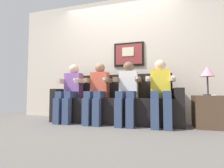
{
  "coord_description": "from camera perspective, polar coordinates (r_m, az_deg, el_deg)",
  "views": [
    {
      "loc": [
        0.8,
        -2.69,
        0.53
      ],
      "look_at": [
        0.0,
        0.15,
        0.7
      ],
      "focal_mm": 26.79,
      "sensor_mm": 36.0,
      "label": 1
    }
  ],
  "objects": [
    {
      "name": "table_lamp",
      "position": [
        3.05,
        29.75,
        3.34
      ],
      "size": [
        0.22,
        0.22,
        0.46
      ],
      "color": "#333338",
      "rests_on": "side_table_right"
    },
    {
      "name": "spare_remote_on_table",
      "position": [
        2.93,
        31.37,
        -3.19
      ],
      "size": [
        0.04,
        0.13,
        0.02
      ],
      "primitive_type": "cube",
      "color": "white",
      "rests_on": "side_table_right"
    },
    {
      "name": "ground_plane",
      "position": [
        2.86,
        -0.84,
        -13.96
      ],
      "size": [
        6.17,
        6.17,
        0.0
      ],
      "primitive_type": "plane",
      "color": "#66605B"
    },
    {
      "name": "person_rightmost",
      "position": [
        2.85,
        16.21,
        -1.63
      ],
      "size": [
        0.46,
        0.56,
        1.11
      ],
      "color": "yellow",
      "rests_on": "ground_plane"
    },
    {
      "name": "person_right_center",
      "position": [
        2.9,
        5.29,
        -1.79
      ],
      "size": [
        0.46,
        0.56,
        1.11
      ],
      "color": "white",
      "rests_on": "ground_plane"
    },
    {
      "name": "person_left_center",
      "position": [
        3.05,
        -4.92,
        -1.86
      ],
      "size": [
        0.46,
        0.56,
        1.11
      ],
      "color": "#D8593F",
      "rests_on": "ground_plane"
    },
    {
      "name": "back_wall_assembly",
      "position": [
        3.63,
        2.75,
        8.95
      ],
      "size": [
        4.75,
        0.1,
        2.6
      ],
      "color": "beige",
      "rests_on": "ground_plane"
    },
    {
      "name": "couch",
      "position": [
        3.13,
        0.89,
        -7.28
      ],
      "size": [
        2.35,
        0.58,
        0.9
      ],
      "color": "black",
      "rests_on": "ground_plane"
    },
    {
      "name": "person_leftmost",
      "position": [
        3.29,
        -13.94,
        -1.89
      ],
      "size": [
        0.46,
        0.56,
        1.11
      ],
      "color": "#8C59A5",
      "rests_on": "ground_plane"
    },
    {
      "name": "side_table_right",
      "position": [
        3.01,
        29.85,
        -8.18
      ],
      "size": [
        0.4,
        0.4,
        0.5
      ],
      "color": "brown",
      "rests_on": "ground_plane"
    }
  ]
}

